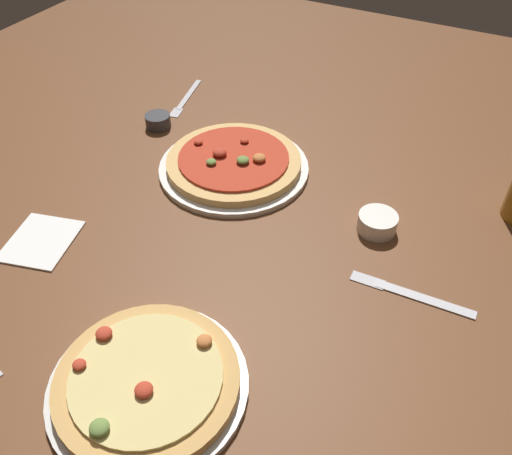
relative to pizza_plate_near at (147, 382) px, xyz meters
name	(u,v)px	position (x,y,z in m)	size (l,w,h in m)	color
ground_plane	(256,241)	(-0.01, 0.37, -0.03)	(2.40, 2.40, 0.03)	brown
pizza_plate_near	(147,382)	(0.00, 0.00, 0.00)	(0.29, 0.29, 0.05)	silver
pizza_plate_far	(234,164)	(-0.15, 0.53, 0.00)	(0.33, 0.33, 0.05)	silver
ramekin_sauce	(158,121)	(-0.41, 0.60, 0.00)	(0.06, 0.06, 0.03)	#333338
ramekin_butter	(377,223)	(0.19, 0.49, 0.00)	(0.08, 0.08, 0.04)	silver
napkin_folded	(41,240)	(-0.37, 0.16, -0.01)	(0.12, 0.14, 0.01)	white
fork_left	(186,98)	(-0.42, 0.75, -0.01)	(0.06, 0.20, 0.01)	silver
knife_spare	(411,294)	(0.29, 0.36, -0.01)	(0.22, 0.03, 0.01)	silver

